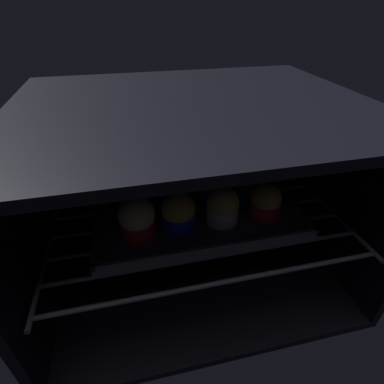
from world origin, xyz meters
TOP-DOWN VIEW (x-y plane):
  - oven_cavity at (0.00, 26.25)cm, footprint 59.00×47.00cm
  - oven_rack at (0.00, 22.00)cm, footprint 54.80×42.00cm
  - baking_tray at (0.00, 23.09)cm, footprint 38.14×30.34cm
  - muffin_row0_col0 at (-11.38, 15.08)cm, footprint 6.25×6.25cm
  - muffin_row0_col1 at (-4.17, 15.47)cm, footprint 5.98×5.98cm
  - muffin_row0_col2 at (3.92, 15.45)cm, footprint 5.87×5.87cm
  - muffin_row0_col3 at (12.08, 15.27)cm, footprint 5.80×5.80cm
  - muffin_row1_col0 at (-11.46, 22.76)cm, footprint 6.31×6.31cm
  - muffin_row1_col1 at (-4.13, 23.44)cm, footprint 6.23×6.23cm
  - muffin_row1_col2 at (3.53, 23.37)cm, footprint 6.08×6.08cm
  - muffin_row1_col3 at (12.05, 23.13)cm, footprint 6.24×6.24cm
  - muffin_row2_col0 at (-12.07, 30.83)cm, footprint 5.80×5.80cm
  - muffin_row2_col1 at (-3.51, 31.14)cm, footprint 5.80×5.80cm
  - muffin_row2_col2 at (4.00, 30.93)cm, footprint 6.12×6.12cm
  - muffin_row2_col3 at (11.92, 30.85)cm, footprint 5.80×5.80cm

SIDE VIEW (x-z plane):
  - oven_rack at x=0.00cm, z-range 13.20..14.00cm
  - baking_tray at x=0.00cm, z-range 13.58..15.78cm
  - oven_cavity at x=0.00cm, z-range -1.50..35.50cm
  - muffin_row2_col2 at x=4.00cm, z-range 14.83..21.48cm
  - muffin_row0_col3 at x=12.08cm, z-range 14.84..21.69cm
  - muffin_row2_col0 at x=-12.07cm, z-range 14.88..21.65cm
  - muffin_row1_col0 at x=-11.46cm, z-range 14.90..21.83cm
  - muffin_row1_col1 at x=-4.13cm, z-range 14.92..21.85cm
  - muffin_row2_col3 at x=11.92cm, z-range 15.00..21.92cm
  - muffin_row1_col2 at x=3.53cm, z-range 14.91..22.03cm
  - muffin_row0_col2 at x=3.92cm, z-range 14.85..22.16cm
  - muffin_row1_col3 at x=12.05cm, z-range 14.94..22.08cm
  - muffin_row2_col1 at x=-3.51cm, z-range 14.89..22.13cm
  - muffin_row0_col1 at x=-4.17cm, z-range 14.68..22.37cm
  - muffin_row0_col0 at x=-11.38cm, z-range 15.01..22.42cm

